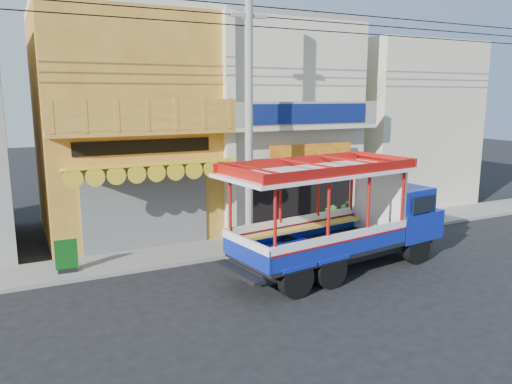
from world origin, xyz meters
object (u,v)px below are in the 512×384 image
potted_plant_a (338,215)px  potted_plant_b (332,219)px  potted_plant_c (371,213)px  utility_pole (253,100)px  songthaew_truck (352,215)px  green_sign (67,258)px

potted_plant_a → potted_plant_b: (-0.53, -0.40, -0.03)m
potted_plant_b → potted_plant_c: 2.04m
potted_plant_a → potted_plant_b: bearing=177.1°
utility_pole → potted_plant_c: (5.56, 0.71, -4.44)m
potted_plant_b → songthaew_truck: bearing=122.3°
green_sign → potted_plant_a: size_ratio=0.88×
utility_pole → songthaew_truck: size_ratio=3.74×
potted_plant_b → green_sign: bearing=58.6°
utility_pole → songthaew_truck: 4.76m
utility_pole → potted_plant_b: bearing=7.4°
songthaew_truck → green_sign: 8.53m
green_sign → potted_plant_b: 9.41m
songthaew_truck → potted_plant_c: (3.54, 3.36, -1.03)m
songthaew_truck → potted_plant_c: songthaew_truck is taller
songthaew_truck → potted_plant_a: songthaew_truck is taller
potted_plant_a → utility_pole: bearing=152.1°
potted_plant_b → utility_pole: bearing=65.6°
songthaew_truck → potted_plant_c: bearing=43.6°
songthaew_truck → potted_plant_b: songthaew_truck is taller
utility_pole → songthaew_truck: bearing=-52.6°
potted_plant_b → potted_plant_c: (2.03, 0.25, -0.04)m
songthaew_truck → potted_plant_a: (2.04, 3.50, -0.96)m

